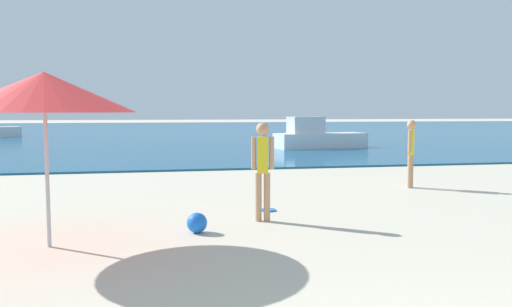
% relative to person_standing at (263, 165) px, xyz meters
% --- Properties ---
extents(water, '(160.00, 60.00, 0.06)m').
position_rel_person_standing_xyz_m(water, '(0.22, 36.80, -0.84)').
color(water, '#14567F').
rests_on(water, ground).
extents(person_standing, '(0.35, 0.20, 1.54)m').
position_rel_person_standing_xyz_m(person_standing, '(0.00, 0.00, 0.00)').
color(person_standing, tan).
rests_on(person_standing, ground).
extents(frisbee, '(0.27, 0.27, 0.03)m').
position_rel_person_standing_xyz_m(frisbee, '(0.26, 0.77, -0.86)').
color(frisbee, blue).
rests_on(frisbee, ground).
extents(person_distant, '(0.25, 0.28, 1.51)m').
position_rel_person_standing_xyz_m(person_distant, '(3.95, 2.74, -0.01)').
color(person_distant, tan).
rests_on(person_distant, ground).
extents(boat_near, '(4.29, 1.97, 1.40)m').
position_rel_person_standing_xyz_m(boat_near, '(5.46, 14.05, -0.33)').
color(boat_near, white).
rests_on(boat_near, water).
extents(beach_ball, '(0.29, 0.29, 0.29)m').
position_rel_person_standing_xyz_m(beach_ball, '(-1.06, -0.57, -0.73)').
color(beach_ball, blue).
rests_on(beach_ball, ground).
extents(beach_umbrella, '(2.22, 2.22, 2.19)m').
position_rel_person_standing_xyz_m(beach_umbrella, '(-2.95, -0.95, 1.07)').
color(beach_umbrella, '#B7B7BC').
rests_on(beach_umbrella, ground).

